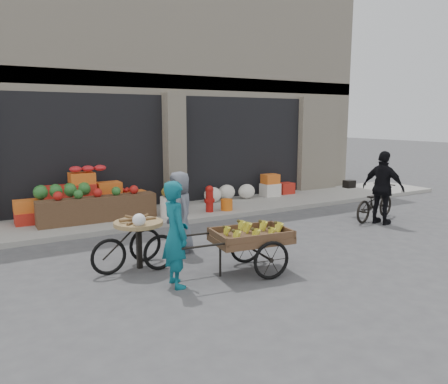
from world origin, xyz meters
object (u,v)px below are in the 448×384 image
vendor_woman (176,234)px  bicycle (375,203)px  fire_hydrant (209,198)px  pineapple_bin (170,206)px  tricycle_cart (138,237)px  seated_person (175,193)px  cyclist (383,188)px  banana_cart (248,235)px  orange_bucket (227,205)px  vendor_grey (180,212)px

vendor_woman → bicycle: 6.42m
fire_hydrant → vendor_woman: 4.91m
pineapple_bin → tricycle_cart: tricycle_cart is taller
pineapple_bin → seated_person: (0.40, 0.60, 0.21)m
fire_hydrant → pineapple_bin: bearing=177.4°
pineapple_bin → cyclist: 5.28m
banana_cart → vendor_woman: 1.31m
pineapple_bin → bicycle: 5.21m
bicycle → orange_bucket: bearing=37.4°
vendor_woman → tricycle_cart: (-0.23, 1.06, -0.26)m
fire_hydrant → cyclist: size_ratio=0.39×
tricycle_cart → banana_cart: bearing=-41.8°
fire_hydrant → cyclist: 4.37m
tricycle_cart → bicycle: size_ratio=0.84×
cyclist → banana_cart: bearing=91.4°
banana_cart → cyclist: 4.88m
orange_bucket → bicycle: (2.95, -2.44, 0.18)m
bicycle → vendor_grey: bearing=76.5°
vendor_grey → cyclist: 5.24m
banana_cart → cyclist: (4.72, 1.21, 0.24)m
orange_bucket → vendor_woman: (-3.27, -4.00, 0.56)m
pineapple_bin → seated_person: 0.75m
seated_person → orange_bucket: bearing=-40.3°
bicycle → cyclist: (-0.20, -0.40, 0.45)m
orange_bucket → seated_person: bearing=149.7°
fire_hydrant → cyclist: (3.25, -2.89, 0.40)m
banana_cart → tricycle_cart: (-1.53, 1.12, -0.09)m
fire_hydrant → vendor_woman: size_ratio=0.43×
pineapple_bin → vendor_grey: (-0.87, -2.49, 0.42)m
seated_person → banana_cart: seated_person is taller
fire_hydrant → tricycle_cart: tricycle_cart is taller
pineapple_bin → orange_bucket: (1.60, -0.10, -0.10)m
pineapple_bin → vendor_woman: bearing=-112.2°
pineapple_bin → cyclist: (4.35, -2.94, 0.53)m
orange_bucket → vendor_grey: vendor_grey is taller
vendor_woman → cyclist: bearing=-76.0°
fire_hydrant → seated_person: seated_person is taller
orange_bucket → cyclist: cyclist is taller
tricycle_cart → bicycle: tricycle_cart is taller
bicycle → banana_cart: bearing=95.1°
seated_person → vendor_woman: (-2.07, -4.70, 0.24)m
pineapple_bin → vendor_woman: (-1.67, -4.10, 0.46)m
fire_hydrant → vendor_woman: bearing=-124.4°
banana_cart → vendor_grey: bearing=113.3°
orange_bucket → seated_person: seated_person is taller
orange_bucket → tricycle_cart: tricycle_cart is taller
vendor_woman → seated_person: bearing=-20.6°
fire_hydrant → tricycle_cart: bearing=-135.1°
pineapple_bin → vendor_woman: 4.45m
fire_hydrant → bicycle: size_ratio=0.41×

